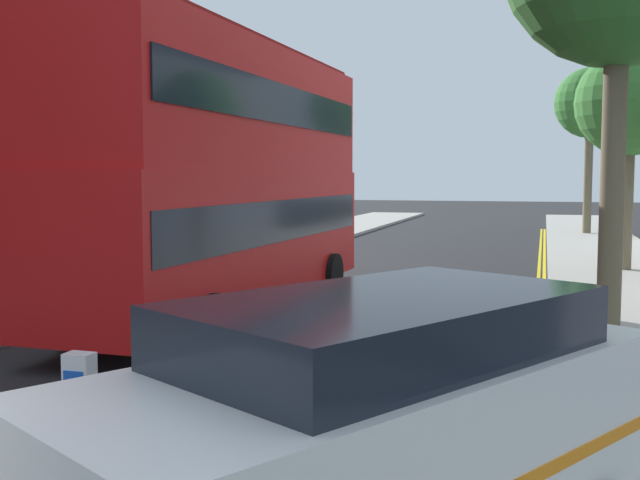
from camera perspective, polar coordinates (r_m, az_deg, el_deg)
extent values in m
cube|color=#ADA89E|center=(21.22, -14.47, -3.12)|extent=(4.00, 80.00, 0.14)
cube|color=yellow|center=(16.28, 16.46, -5.79)|extent=(0.10, 56.00, 0.01)
cube|color=yellow|center=(16.28, 15.90, -5.77)|extent=(0.10, 56.00, 0.01)
cube|color=#ADA89E|center=(8.23, -17.42, -16.00)|extent=(1.10, 2.20, 0.10)
cube|color=silver|center=(8.18, -17.45, -15.14)|extent=(0.36, 0.28, 0.16)
cube|color=white|center=(8.01, -17.55, -11.41)|extent=(0.28, 0.20, 0.95)
cube|color=blue|center=(7.88, -18.02, -10.26)|extent=(0.22, 0.01, 0.26)
cube|color=yellow|center=(7.98, -17.94, -12.90)|extent=(0.22, 0.01, 0.20)
cube|color=red|center=(16.00, -6.94, 0.47)|extent=(2.81, 10.87, 2.60)
cube|color=red|center=(16.01, -7.04, 9.61)|extent=(2.75, 10.65, 2.50)
cube|color=black|center=(15.98, -6.96, 1.55)|extent=(2.82, 10.44, 0.84)
cube|color=black|center=(16.02, -7.04, 9.97)|extent=(2.81, 10.22, 0.80)
cube|color=yellow|center=(20.96, -0.72, 5.77)|extent=(2.00, 0.12, 0.44)
cube|color=maroon|center=(16.17, -7.09, 14.20)|extent=(2.52, 9.78, 0.10)
cylinder|color=black|center=(19.67, -6.08, -2.29)|extent=(0.33, 1.05, 1.04)
cylinder|color=black|center=(18.79, 0.90, -2.60)|extent=(0.33, 1.05, 1.04)
cylinder|color=black|center=(13.91, -17.50, -5.45)|extent=(0.33, 1.05, 1.04)
cylinder|color=black|center=(12.63, -8.18, -6.29)|extent=(0.33, 1.05, 1.04)
cube|color=white|center=(5.52, 4.03, -16.47)|extent=(3.99, 5.02, 1.50)
cube|color=black|center=(5.39, 5.17, -8.09)|extent=(3.00, 3.50, 0.76)
cube|color=orange|center=(5.50, 4.04, -15.98)|extent=(3.82, 4.71, 0.10)
cylinder|color=black|center=(7.31, 6.57, -16.06)|extent=(0.53, 0.70, 0.68)
cylinder|color=#6B6047|center=(14.13, 21.10, 4.19)|extent=(0.41, 0.41, 5.45)
cylinder|color=#6B6047|center=(14.86, 22.06, 16.01)|extent=(0.94, 0.49, 0.73)
cylinder|color=#6B6047|center=(24.58, 21.99, 2.63)|extent=(0.41, 0.41, 4.03)
cylinder|color=#6B6047|center=(25.06, 21.16, 8.29)|extent=(1.07, 0.91, 0.95)
cylinder|color=#6B6047|center=(24.02, 21.77, 8.46)|extent=(1.27, 0.58, 0.97)
sphere|color=#33702D|center=(24.66, 22.21, 9.53)|extent=(3.17, 3.17, 3.17)
cylinder|color=#6B6047|center=(39.77, 19.47, 4.36)|extent=(0.41, 0.41, 5.36)
cylinder|color=#6B6047|center=(39.87, 20.45, 8.78)|extent=(0.22, 1.24, 0.91)
cylinder|color=#6B6047|center=(40.30, 18.89, 8.83)|extent=(0.98, 1.05, 0.97)
cylinder|color=#6B6047|center=(39.42, 19.39, 8.74)|extent=(0.99, 0.45, 0.75)
sphere|color=#33702D|center=(39.94, 19.62, 9.69)|extent=(3.43, 3.43, 3.43)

